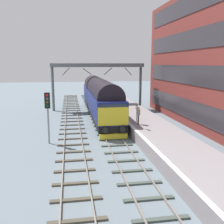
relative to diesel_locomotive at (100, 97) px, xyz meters
The scene contains 10 objects.
ground_plane 7.85m from the diesel_locomotive, 90.01° to the right, with size 140.00×140.00×0.00m, color slate.
track_main 7.84m from the diesel_locomotive, 90.01° to the right, with size 2.50×60.00×0.15m.
track_adjacent_west 8.56m from the diesel_locomotive, 114.79° to the right, with size 2.50×60.00×0.15m.
station_platform 8.51m from the diesel_locomotive, 64.22° to the right, with size 4.00×44.00×1.01m.
station_building 14.20m from the diesel_locomotive, 38.20° to the right, with size 4.71×28.80×13.71m.
diesel_locomotive is the anchor object (origin of this frame).
signal_post_near 11.41m from the diesel_locomotive, 118.08° to the right, with size 0.44×0.22×4.19m.
platform_number_sign 10.26m from the diesel_locomotive, 78.98° to the right, with size 0.10×0.44×1.99m.
waiting_passenger 9.13m from the diesel_locomotive, 74.24° to the right, with size 0.43×0.49×1.64m.
overhead_footbridge 6.11m from the diesel_locomotive, 86.29° to the left, with size 12.74×2.00×6.47m.
Camera 1 is at (-3.60, -23.41, 6.43)m, focal length 41.29 mm.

